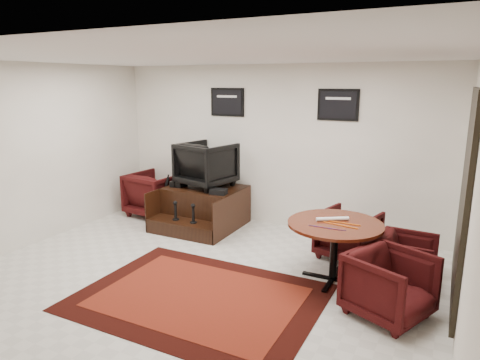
% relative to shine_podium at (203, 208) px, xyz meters
% --- Properties ---
extents(ground, '(6.00, 6.00, 0.00)m').
position_rel_shine_podium_xyz_m(ground, '(1.06, -1.85, -0.32)').
color(ground, silver).
rests_on(ground, ground).
extents(room_shell, '(6.02, 5.02, 2.81)m').
position_rel_shine_podium_xyz_m(room_shell, '(1.47, -1.73, 1.47)').
color(room_shell, white).
rests_on(room_shell, ground).
extents(area_rug, '(2.81, 2.11, 0.01)m').
position_rel_shine_podium_xyz_m(area_rug, '(1.34, -2.28, -0.31)').
color(area_rug, black).
rests_on(area_rug, ground).
extents(shine_podium, '(1.33, 1.37, 0.68)m').
position_rel_shine_podium_xyz_m(shine_podium, '(0.00, 0.00, 0.00)').
color(shine_podium, black).
rests_on(shine_podium, ground).
extents(shine_chair, '(1.00, 0.96, 0.88)m').
position_rel_shine_podium_xyz_m(shine_chair, '(-0.00, 0.14, 0.81)').
color(shine_chair, black).
rests_on(shine_chair, shine_podium).
extents(shoes_pair, '(0.24, 0.29, 0.10)m').
position_rel_shine_podium_xyz_m(shoes_pair, '(-0.46, -0.08, 0.42)').
color(shoes_pair, black).
rests_on(shoes_pair, shine_podium).
extents(polish_kit, '(0.29, 0.22, 0.09)m').
position_rel_shine_podium_xyz_m(polish_kit, '(0.46, -0.24, 0.41)').
color(polish_kit, black).
rests_on(polish_kit, shine_podium).
extents(umbrella_black, '(0.32, 0.12, 0.86)m').
position_rel_shine_podium_xyz_m(umbrella_black, '(-0.78, -0.10, 0.11)').
color(umbrella_black, black).
rests_on(umbrella_black, ground).
extents(umbrella_hooked, '(0.34, 0.13, 0.91)m').
position_rel_shine_podium_xyz_m(umbrella_hooked, '(-0.81, -0.08, 0.14)').
color(umbrella_hooked, black).
rests_on(umbrella_hooked, ground).
extents(armchair_side, '(0.96, 0.91, 0.91)m').
position_rel_shine_podium_xyz_m(armchair_side, '(-1.15, 0.11, 0.14)').
color(armchair_side, black).
rests_on(armchair_side, ground).
extents(meeting_table, '(1.20, 1.20, 0.78)m').
position_rel_shine_podium_xyz_m(meeting_table, '(2.64, -1.11, 0.37)').
color(meeting_table, '#401109').
rests_on(meeting_table, ground).
extents(table_chair_back, '(0.91, 0.87, 0.78)m').
position_rel_shine_podium_xyz_m(table_chair_back, '(2.63, -0.27, 0.07)').
color(table_chair_back, black).
rests_on(table_chair_back, ground).
extents(table_chair_window, '(0.67, 0.71, 0.69)m').
position_rel_shine_podium_xyz_m(table_chair_window, '(3.48, -0.74, 0.03)').
color(table_chair_window, black).
rests_on(table_chair_window, ground).
extents(table_chair_corner, '(0.98, 1.01, 0.80)m').
position_rel_shine_podium_xyz_m(table_chair_corner, '(3.40, -1.69, 0.08)').
color(table_chair_corner, black).
rests_on(table_chair_corner, ground).
extents(paper_roll, '(0.38, 0.27, 0.05)m').
position_rel_shine_podium_xyz_m(paper_roll, '(2.58, -1.05, 0.49)').
color(paper_roll, white).
rests_on(paper_roll, meeting_table).
extents(table_clutter, '(0.57, 0.30, 0.01)m').
position_rel_shine_podium_xyz_m(table_clutter, '(2.69, -1.19, 0.47)').
color(table_clutter, orange).
rests_on(table_clutter, meeting_table).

